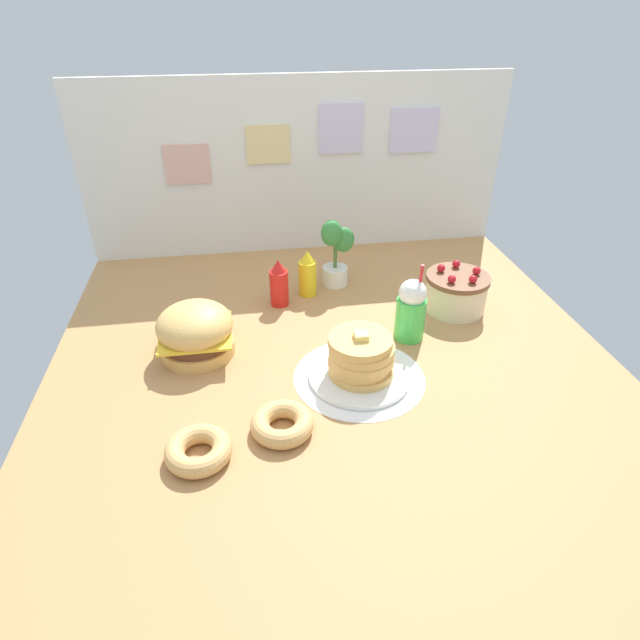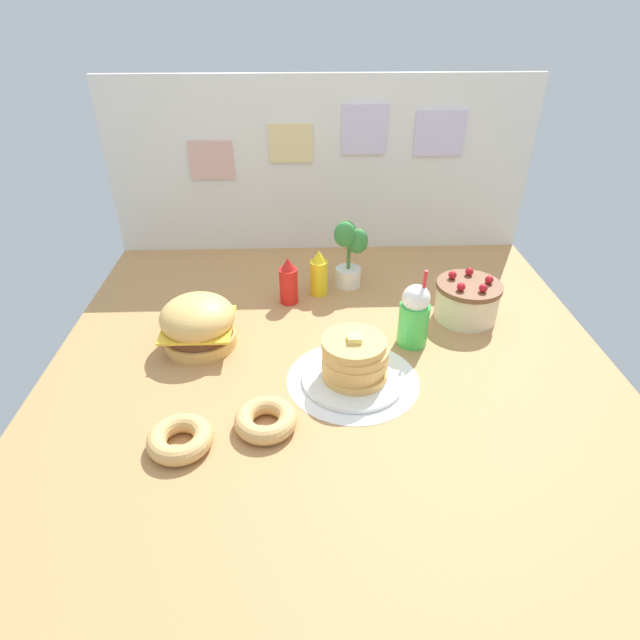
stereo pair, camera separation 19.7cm
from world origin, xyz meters
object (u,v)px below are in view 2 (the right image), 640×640
at_px(cream_soda_cup, 414,316).
at_px(pancake_stack, 354,362).
at_px(ketchup_bottle, 289,282).
at_px(donut_pink_glaze, 180,438).
at_px(donut_chocolate, 266,419).
at_px(burger, 198,323).
at_px(mustard_bottle, 319,274).
at_px(potted_plant, 349,251).
at_px(layer_cake, 467,300).

bearing_deg(cream_soda_cup, pancake_stack, -138.07).
relative_size(ketchup_bottle, donut_pink_glaze, 1.08).
bearing_deg(donut_chocolate, cream_soda_cup, 39.45).
xyz_separation_m(burger, cream_soda_cup, (0.83, -0.02, 0.03)).
height_order(mustard_bottle, donut_pink_glaze, mustard_bottle).
relative_size(donut_pink_glaze, potted_plant, 0.61).
distance_m(cream_soda_cup, donut_pink_glaze, 0.96).
bearing_deg(layer_cake, pancake_stack, -141.45).
bearing_deg(donut_pink_glaze, potted_plant, 59.71).
relative_size(donut_chocolate, potted_plant, 0.61).
relative_size(layer_cake, cream_soda_cup, 0.83).
distance_m(pancake_stack, mustard_bottle, 0.64).
xyz_separation_m(ketchup_bottle, mustard_bottle, (0.13, 0.07, 0.00)).
xyz_separation_m(mustard_bottle, cream_soda_cup, (0.35, -0.41, 0.03)).
distance_m(mustard_bottle, potted_plant, 0.18).
distance_m(ketchup_bottle, donut_chocolate, 0.80).
xyz_separation_m(ketchup_bottle, cream_soda_cup, (0.49, -0.34, 0.03)).
height_order(pancake_stack, mustard_bottle, mustard_bottle).
distance_m(cream_soda_cup, potted_plant, 0.53).
bearing_deg(potted_plant, pancake_stack, -93.09).
distance_m(burger, donut_chocolate, 0.55).
xyz_separation_m(donut_pink_glaze, donut_chocolate, (0.25, 0.07, 0.00)).
distance_m(donut_chocolate, potted_plant, 1.01).
bearing_deg(potted_plant, burger, -142.79).
bearing_deg(burger, layer_cake, 8.45).
bearing_deg(ketchup_bottle, layer_cake, -11.94).
xyz_separation_m(layer_cake, mustard_bottle, (-0.61, 0.23, 0.02)).
relative_size(burger, donut_pink_glaze, 1.43).
relative_size(ketchup_bottle, mustard_bottle, 1.00).
bearing_deg(mustard_bottle, pancake_stack, -80.94).
bearing_deg(mustard_bottle, donut_chocolate, -102.91).
distance_m(layer_cake, donut_chocolate, 1.03).
bearing_deg(donut_pink_glaze, burger, 92.52).
xyz_separation_m(cream_soda_cup, donut_chocolate, (-0.55, -0.45, -0.09)).
distance_m(pancake_stack, ketchup_bottle, 0.61).
bearing_deg(burger, mustard_bottle, 39.40).
bearing_deg(pancake_stack, potted_plant, 86.91).
distance_m(pancake_stack, potted_plant, 0.72).
bearing_deg(layer_cake, ketchup_bottle, 168.06).
relative_size(ketchup_bottle, potted_plant, 0.66).
xyz_separation_m(donut_pink_glaze, potted_plant, (0.59, 1.01, 0.14)).
distance_m(pancake_stack, donut_pink_glaze, 0.63).
relative_size(cream_soda_cup, donut_chocolate, 1.61).
xyz_separation_m(cream_soda_cup, potted_plant, (-0.21, 0.49, 0.05)).
bearing_deg(potted_plant, cream_soda_cup, -66.67).
relative_size(layer_cake, donut_chocolate, 1.34).
bearing_deg(burger, donut_pink_glaze, -87.48).
height_order(burger, potted_plant, potted_plant).
height_order(burger, donut_pink_glaze, burger).
distance_m(burger, potted_plant, 0.78).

